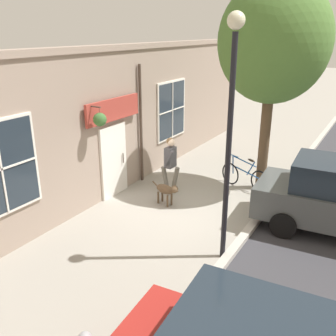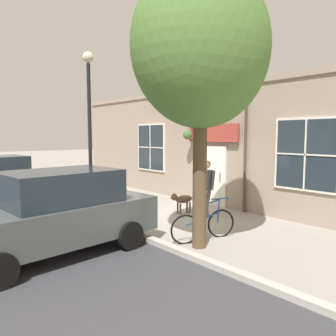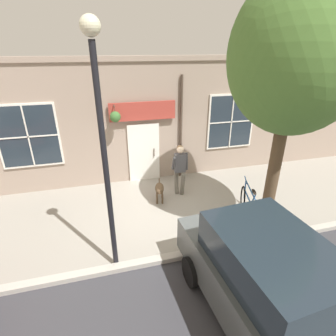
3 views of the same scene
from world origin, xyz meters
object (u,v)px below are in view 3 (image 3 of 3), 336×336
(parked_car_mid_block, at_px, (274,290))
(leaning_bicycle, at_px, (249,205))
(street_lamp, at_px, (101,127))
(dog_on_leash, at_px, (160,189))
(street_tree_by_curb, at_px, (293,59))
(pedestrian_walking, at_px, (180,166))

(parked_car_mid_block, bearing_deg, leaning_bicycle, 154.98)
(street_lamp, bearing_deg, dog_on_leash, 146.39)
(street_tree_by_curb, xyz_separation_m, street_lamp, (0.52, -4.08, -1.03))
(street_tree_by_curb, bearing_deg, street_lamp, -82.77)
(leaning_bicycle, bearing_deg, street_lamp, -76.72)
(leaning_bicycle, xyz_separation_m, street_lamp, (0.90, -3.82, 2.82))
(leaning_bicycle, bearing_deg, pedestrian_walking, -139.05)
(parked_car_mid_block, height_order, street_lamp, street_lamp)
(pedestrian_walking, distance_m, street_lamp, 4.13)
(pedestrian_walking, xyz_separation_m, street_lamp, (2.66, -2.30, 2.17))
(street_tree_by_curb, distance_m, parked_car_mid_block, 4.56)
(street_lamp, bearing_deg, pedestrian_walking, 139.07)
(pedestrian_walking, bearing_deg, street_lamp, -40.93)
(dog_on_leash, height_order, leaning_bicycle, leaning_bicycle)
(parked_car_mid_block, bearing_deg, street_lamp, -130.95)
(street_tree_by_curb, relative_size, street_lamp, 1.22)
(parked_car_mid_block, relative_size, street_lamp, 0.90)
(dog_on_leash, xyz_separation_m, street_tree_by_curb, (1.82, 2.53, 3.78))
(pedestrian_walking, relative_size, leaning_bicycle, 1.02)
(pedestrian_walking, bearing_deg, street_tree_by_curb, 39.81)
(street_tree_by_curb, relative_size, leaning_bicycle, 3.55)
(street_tree_by_curb, xyz_separation_m, parked_car_mid_block, (2.62, -1.66, -3.35))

